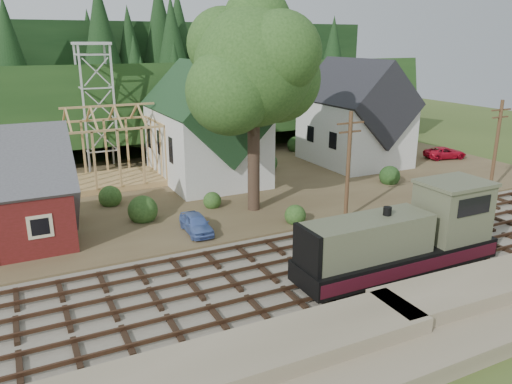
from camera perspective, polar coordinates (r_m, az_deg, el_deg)
name	(u,v)px	position (r m, az deg, el deg)	size (l,w,h in m)	color
ground	(300,270)	(29.03, 5.00, -8.85)	(140.00, 140.00, 0.00)	#384C1E
embankment	(403,348)	(23.21, 16.46, -16.78)	(64.00, 5.00, 1.60)	#7F7259
railroad_bed	(300,269)	(29.00, 5.01, -8.71)	(64.00, 11.00, 0.16)	#726B5B
village_flat	(193,187)	(44.28, -7.18, 0.51)	(64.00, 26.00, 0.30)	brown
hillside	(131,141)	(66.85, -14.13, 5.62)	(70.00, 28.00, 8.00)	#1E3F19
ridge	(107,124)	(82.33, -16.65, 7.50)	(80.00, 20.00, 12.00)	black
church	(206,126)	(45.36, -5.73, 7.48)	(8.40, 15.17, 13.00)	silver
farmhouse	(355,119)	(52.62, 11.21, 8.22)	(8.40, 10.80, 10.60)	silver
timber_frame	(112,151)	(45.83, -16.13, 4.56)	(8.20, 6.20, 6.99)	tan
lattice_tower	(93,68)	(50.84, -18.09, 13.29)	(3.20, 3.20, 12.12)	silver
big_tree	(255,75)	(36.09, -0.10, 13.18)	(10.90, 8.40, 14.70)	#38281E
telegraph_pole_near	(348,165)	(35.41, 10.50, 3.03)	(2.20, 0.28, 8.00)	#4C331E
telegraph_pole_far	(496,146)	(45.88, 25.76, 4.79)	(2.20, 0.28, 8.00)	#4C331E
locomotive	(406,238)	(28.83, 16.74, -5.10)	(12.11, 3.03, 4.84)	black
car_blue	(196,223)	(33.42, -6.85, -3.59)	(1.52, 3.78, 1.29)	#5D7CC7
car_red	(445,153)	(57.77, 20.80, 4.22)	(2.07, 4.49, 1.25)	red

